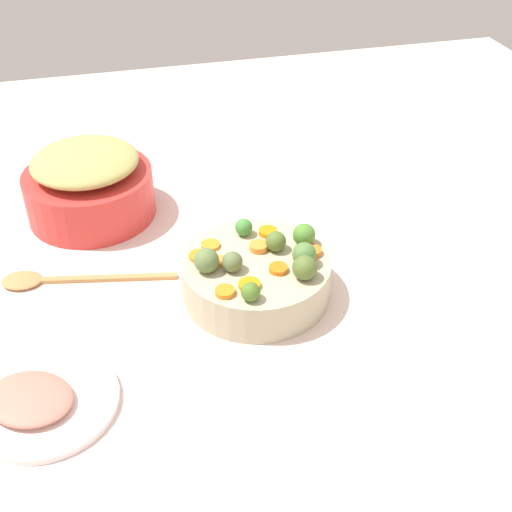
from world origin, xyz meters
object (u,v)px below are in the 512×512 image
(serving_bowl_carrots, at_px, (256,277))
(ham_plate, at_px, (46,402))
(wooden_spoon, at_px, (52,280))
(metal_pot, at_px, (90,194))

(serving_bowl_carrots, distance_m, ham_plate, 0.41)
(serving_bowl_carrots, bearing_deg, wooden_spoon, 70.42)
(serving_bowl_carrots, distance_m, wooden_spoon, 0.38)
(wooden_spoon, relative_size, ham_plate, 1.49)
(ham_plate, bearing_deg, wooden_spoon, -2.00)
(wooden_spoon, distance_m, ham_plate, 0.30)
(serving_bowl_carrots, xyz_separation_m, metal_pot, (0.35, 0.27, 0.01))
(serving_bowl_carrots, height_order, ham_plate, serving_bowl_carrots)
(metal_pot, distance_m, wooden_spoon, 0.24)
(metal_pot, height_order, ham_plate, metal_pot)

